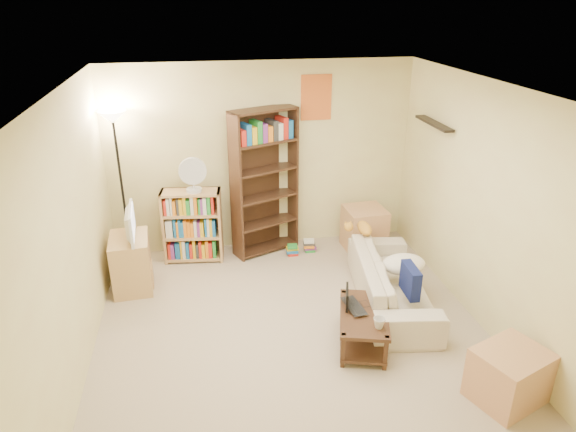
{
  "coord_description": "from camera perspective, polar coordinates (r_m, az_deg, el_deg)",
  "views": [
    {
      "loc": [
        -0.85,
        -4.24,
        3.25
      ],
      "look_at": [
        0.07,
        0.74,
        1.05
      ],
      "focal_mm": 32.0,
      "sensor_mm": 36.0,
      "label": 1
    }
  ],
  "objects": [
    {
      "name": "mug",
      "position": [
        4.96,
        10.1,
        -11.62
      ],
      "size": [
        0.17,
        0.17,
        0.11
      ],
      "primitive_type": "imported",
      "rotation": [
        0.0,
        0.0,
        -0.25
      ],
      "color": "silver",
      "rests_on": "coffee_table"
    },
    {
      "name": "end_cabinet",
      "position": [
        4.98,
        23.34,
        -15.96
      ],
      "size": [
        0.72,
        0.66,
        0.48
      ],
      "primitive_type": "cube",
      "rotation": [
        0.0,
        0.0,
        0.37
      ],
      "color": "tan",
      "rests_on": "ground"
    },
    {
      "name": "tv_stand",
      "position": [
        6.36,
        -17.01,
        -5.0
      ],
      "size": [
        0.47,
        0.64,
        0.65
      ],
      "primitive_type": "cube",
      "rotation": [
        0.0,
        0.0,
        0.07
      ],
      "color": "tan",
      "rests_on": "ground"
    },
    {
      "name": "short_bookshelf",
      "position": [
        6.77,
        -10.54,
        -1.08
      ],
      "size": [
        0.78,
        0.39,
        0.96
      ],
      "rotation": [
        0.0,
        0.0,
        -0.12
      ],
      "color": "tan",
      "rests_on": "ground"
    },
    {
      "name": "desk_fan",
      "position": [
        6.46,
        -10.53,
        4.56
      ],
      "size": [
        0.34,
        0.19,
        0.45
      ],
      "color": "silver",
      "rests_on": "short_bookshelf"
    },
    {
      "name": "navy_pillow",
      "position": [
        5.51,
        13.44,
        -6.98
      ],
      "size": [
        0.12,
        0.36,
        0.32
      ],
      "primitive_type": "cube",
      "rotation": [
        0.0,
        0.0,
        1.52
      ],
      "color": "#121A4E",
      "rests_on": "sofa"
    },
    {
      "name": "tabby_cat",
      "position": [
        6.35,
        8.18,
        -1.31
      ],
      "size": [
        0.43,
        0.2,
        0.15
      ],
      "color": "gold",
      "rests_on": "sofa"
    },
    {
      "name": "tv_remote",
      "position": [
        5.41,
        9.33,
        -8.86
      ],
      "size": [
        0.05,
        0.15,
        0.02
      ],
      "primitive_type": "cube",
      "rotation": [
        0.0,
        0.0,
        0.02
      ],
      "color": "black",
      "rests_on": "coffee_table"
    },
    {
      "name": "sofa",
      "position": [
        5.94,
        11.42,
        -7.13
      ],
      "size": [
        2.05,
        1.25,
        0.54
      ],
      "primitive_type": "imported",
      "rotation": [
        0.0,
        0.0,
        1.42
      ],
      "color": "beige",
      "rests_on": "ground"
    },
    {
      "name": "cream_blanket",
      "position": [
        5.92,
        12.73,
        -5.25
      ],
      "size": [
        0.5,
        0.35,
        0.21
      ],
      "primitive_type": "ellipsoid",
      "color": "white",
      "rests_on": "sofa"
    },
    {
      "name": "room",
      "position": [
        4.63,
        0.82,
        2.9
      ],
      "size": [
        4.5,
        4.54,
        2.52
      ],
      "color": "tan",
      "rests_on": "ground"
    },
    {
      "name": "side_table",
      "position": [
        7.08,
        8.46,
        -1.43
      ],
      "size": [
        0.55,
        0.55,
        0.59
      ],
      "primitive_type": "cube",
      "rotation": [
        0.0,
        0.0,
        0.06
      ],
      "color": "tan",
      "rests_on": "ground"
    },
    {
      "name": "tall_bookshelf",
      "position": [
        6.69,
        -2.61,
        4.1
      ],
      "size": [
        0.92,
        0.61,
        1.95
      ],
      "rotation": [
        0.0,
        0.0,
        0.4
      ],
      "color": "#3C2417",
      "rests_on": "ground"
    },
    {
      "name": "book_stacks",
      "position": [
        6.98,
        1.53,
        -3.52
      ],
      "size": [
        0.41,
        0.17,
        0.17
      ],
      "color": "red",
      "rests_on": "ground"
    },
    {
      "name": "coffee_table",
      "position": [
        5.26,
        8.35,
        -11.83
      ],
      "size": [
        0.68,
        0.93,
        0.37
      ],
      "rotation": [
        0.0,
        0.0,
        -0.28
      ],
      "color": "#3F2018",
      "rests_on": "ground"
    },
    {
      "name": "laptop_screen",
      "position": [
        5.19,
        6.58,
        -8.92
      ],
      "size": [
        0.09,
        0.27,
        0.19
      ],
      "primitive_type": "cube",
      "rotation": [
        0.0,
        0.0,
        -0.28
      ],
      "color": "white",
      "rests_on": "laptop"
    },
    {
      "name": "floor_lamp",
      "position": [
        6.57,
        -18.57,
        7.59
      ],
      "size": [
        0.34,
        0.34,
        1.99
      ],
      "color": "black",
      "rests_on": "ground"
    },
    {
      "name": "television",
      "position": [
        6.14,
        -17.56,
        -0.82
      ],
      "size": [
        0.64,
        0.17,
        0.36
      ],
      "primitive_type": "imported",
      "rotation": [
        0.0,
        0.0,
        1.64
      ],
      "color": "black",
      "rests_on": "tv_stand"
    },
    {
      "name": "laptop",
      "position": [
        5.24,
        7.87,
        -9.86
      ],
      "size": [
        0.42,
        0.32,
        0.03
      ],
      "primitive_type": "imported",
      "rotation": [
        0.0,
        0.0,
        1.69
      ],
      "color": "black",
      "rests_on": "coffee_table"
    }
  ]
}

